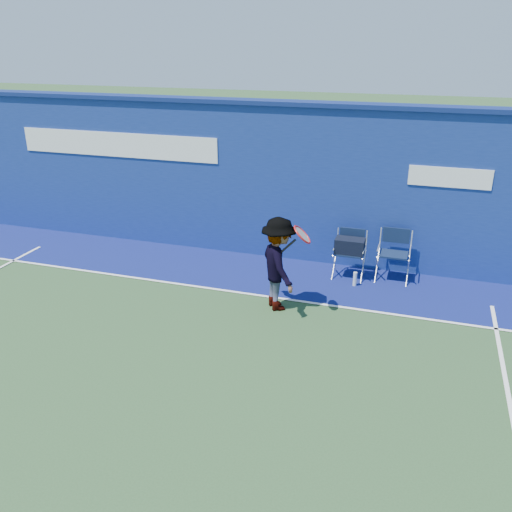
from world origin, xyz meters
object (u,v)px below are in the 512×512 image
(directors_chair_left, at_px, (349,259))
(directors_chair_right, at_px, (393,265))
(tennis_player, at_px, (279,264))
(water_bottle, at_px, (355,279))

(directors_chair_left, bearing_deg, directors_chair_right, 9.83)
(directors_chair_left, relative_size, tennis_player, 0.57)
(directors_chair_left, relative_size, directors_chair_right, 0.96)
(directors_chair_right, xyz_separation_m, tennis_player, (-1.71, -1.72, 0.49))
(water_bottle, bearing_deg, tennis_player, -131.75)
(directors_chair_left, distance_m, tennis_player, 1.88)
(directors_chair_left, height_order, directors_chair_right, directors_chair_right)
(water_bottle, relative_size, tennis_player, 0.17)
(directors_chair_left, bearing_deg, tennis_player, -120.21)
(directors_chair_right, height_order, tennis_player, tennis_player)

